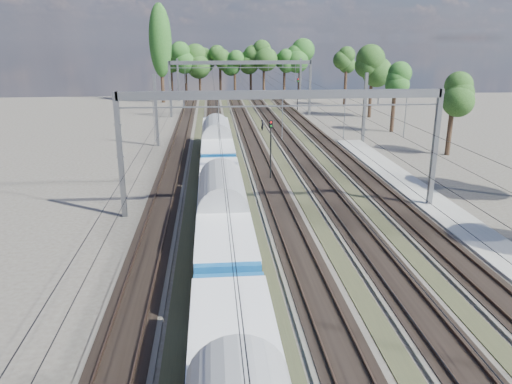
{
  "coord_description": "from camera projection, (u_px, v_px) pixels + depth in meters",
  "views": [
    {
      "loc": [
        -5.07,
        -5.04,
        12.49
      ],
      "look_at": [
        -2.23,
        26.14,
        2.8
      ],
      "focal_mm": 35.0,
      "sensor_mm": 36.0,
      "label": 1
    }
  ],
  "objects": [
    {
      "name": "poplar",
      "position": [
        160.0,
        41.0,
        97.39
      ],
      "size": [
        4.4,
        4.4,
        19.04
      ],
      "color": "black",
      "rests_on": "ground"
    },
    {
      "name": "tree_belt",
      "position": [
        271.0,
        63.0,
        96.29
      ],
      "size": [
        39.0,
        98.5,
        11.33
      ],
      "color": "black",
      "rests_on": "ground"
    },
    {
      "name": "signal_near",
      "position": [
        271.0,
        143.0,
        44.71
      ],
      "size": [
        0.39,
        0.35,
        5.51
      ],
      "rotation": [
        0.0,
        0.0,
        -0.3
      ],
      "color": "black",
      "rests_on": "ground"
    },
    {
      "name": "signal_far",
      "position": [
        298.0,
        90.0,
        87.79
      ],
      "size": [
        0.39,
        0.35,
        5.76
      ],
      "rotation": [
        0.0,
        0.0,
        0.18
      ],
      "color": "black",
      "rests_on": "ground"
    },
    {
      "name": "catenary",
      "position": [
        257.0,
        93.0,
        57.18
      ],
      "size": [
        25.65,
        130.0,
        9.0
      ],
      "color": "slate",
      "rests_on": "ground"
    },
    {
      "name": "track_bed",
      "position": [
        261.0,
        163.0,
        51.71
      ],
      "size": [
        21.0,
        130.0,
        0.34
      ],
      "color": "#47423A",
      "rests_on": "ground"
    },
    {
      "name": "emu_train",
      "position": [
        222.0,
        204.0,
        30.94
      ],
      "size": [
        3.04,
        64.28,
        4.45
      ],
      "color": "black",
      "rests_on": "ground"
    },
    {
      "name": "worker",
      "position": [
        262.0,
        125.0,
        69.78
      ],
      "size": [
        0.47,
        0.63,
        1.58
      ],
      "primitive_type": "imported",
      "rotation": [
        0.0,
        0.0,
        1.75
      ],
      "color": "black",
      "rests_on": "ground"
    },
    {
      "name": "platform",
      "position": [
        509.0,
        260.0,
        28.94
      ],
      "size": [
        3.0,
        70.0,
        0.3
      ],
      "primitive_type": "cube",
      "color": "gray",
      "rests_on": "ground"
    }
  ]
}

